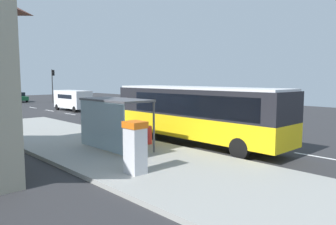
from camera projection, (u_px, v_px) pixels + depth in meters
name	position (u px, v px, depth m)	size (l,w,h in m)	color
ground_plane	(93.00, 119.00, 29.41)	(56.00, 92.00, 0.04)	#2D2D30
sidewalk_platform	(104.00, 149.00, 16.37)	(6.20, 30.00, 0.18)	#999993
lane_stripe_seg_0	(317.00, 156.00, 15.16)	(0.16, 2.20, 0.01)	silver
lane_stripe_seg_1	(230.00, 141.00, 18.76)	(0.16, 2.20, 0.01)	silver
lane_stripe_seg_2	(171.00, 131.00, 22.37)	(0.16, 2.20, 0.01)	silver
lane_stripe_seg_3	(128.00, 124.00, 25.98)	(0.16, 2.20, 0.01)	silver
lane_stripe_seg_4	(95.00, 118.00, 29.58)	(0.16, 2.20, 0.01)	silver
lane_stripe_seg_5	(70.00, 114.00, 33.19)	(0.16, 2.20, 0.01)	silver
lane_stripe_seg_6	(50.00, 111.00, 36.80)	(0.16, 2.20, 0.01)	silver
lane_stripe_seg_7	(33.00, 108.00, 40.40)	(0.16, 2.20, 0.01)	silver
bus	(195.00, 111.00, 17.92)	(2.60, 11.03, 3.21)	yellow
white_van	(73.00, 99.00, 36.65)	(2.19, 5.27, 2.30)	white
sedan_near	(18.00, 97.00, 49.99)	(1.93, 4.45, 1.52)	#195933
ticket_machine	(135.00, 147.00, 11.80)	(0.66, 0.76, 1.94)	silver
recycling_bin_red	(147.00, 135.00, 17.23)	(0.52, 0.52, 0.95)	red
recycling_bin_green	(139.00, 133.00, 17.74)	(0.52, 0.52, 0.95)	green
recycling_bin_blue	(131.00, 132.00, 18.24)	(0.52, 0.52, 0.95)	blue
recycling_bin_orange	(124.00, 130.00, 18.75)	(0.52, 0.52, 0.95)	orange
traffic_light_near_side	(53.00, 81.00, 47.79)	(0.49, 0.28, 5.00)	#2D2D2D
traffic_light_median	(13.00, 80.00, 45.44)	(0.49, 0.28, 5.26)	#2D2D2D
bus_shelter	(110.00, 111.00, 15.66)	(1.80, 4.00, 2.50)	#4C4C51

